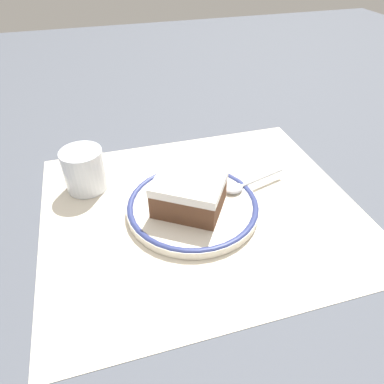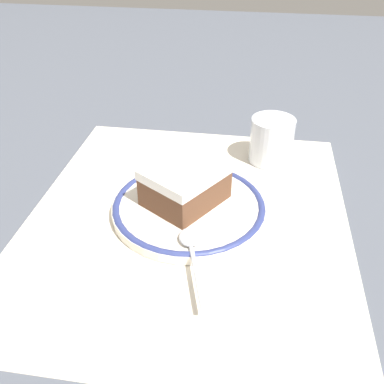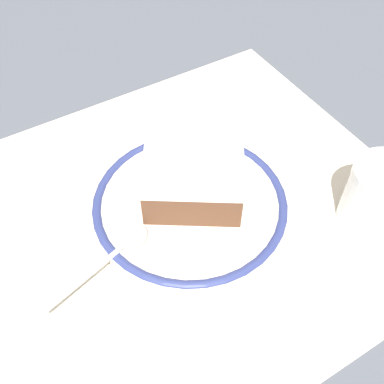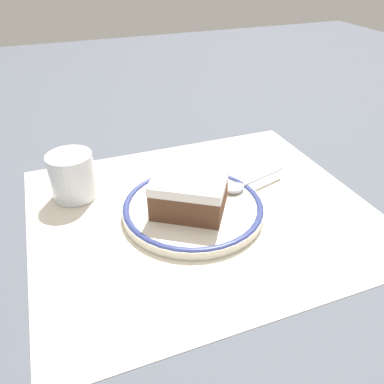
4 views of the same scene
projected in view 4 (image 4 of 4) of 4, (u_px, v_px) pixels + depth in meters
The scene contains 6 objects.
ground_plane at pixel (202, 211), 0.57m from camera, with size 2.40×2.40×0.00m, color #4C515B.
placemat at pixel (202, 210), 0.56m from camera, with size 0.48×0.42×0.00m, color beige.
plate at pixel (192, 206), 0.56m from camera, with size 0.20×0.20×0.02m.
cake_slice at pixel (190, 193), 0.53m from camera, with size 0.13×0.12×0.05m.
spoon at pixel (241, 185), 0.59m from camera, with size 0.12×0.05×0.01m.
cup at pixel (73, 178), 0.58m from camera, with size 0.07×0.07×0.07m.
Camera 4 is at (0.18, 0.42, 0.34)m, focal length 36.04 mm.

